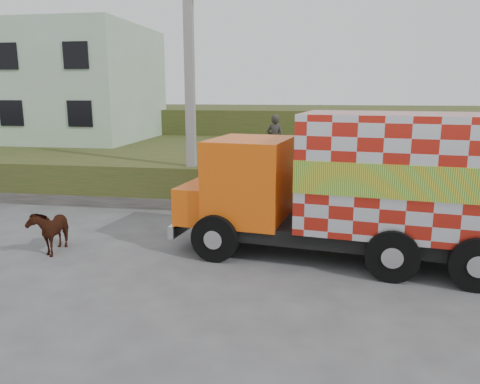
% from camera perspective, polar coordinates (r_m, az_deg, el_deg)
% --- Properties ---
extents(ground, '(120.00, 120.00, 0.00)m').
position_cam_1_polar(ground, '(12.57, -6.92, -7.05)').
color(ground, '#474749').
rests_on(ground, ground).
extents(embankment, '(40.00, 12.00, 1.50)m').
position_cam_1_polar(embankment, '(21.90, 0.41, 3.35)').
color(embankment, '#2B4416').
rests_on(embankment, ground).
extents(embankment_far, '(40.00, 12.00, 3.00)m').
position_cam_1_polar(embankment_far, '(33.64, 3.70, 7.73)').
color(embankment_far, '#2B4416').
rests_on(embankment_far, ground).
extents(retaining_strip, '(16.00, 0.50, 0.40)m').
position_cam_1_polar(retaining_strip, '(16.95, -9.44, -1.35)').
color(retaining_strip, '#595651').
rests_on(retaining_strip, ground).
extents(building, '(10.00, 8.00, 6.00)m').
position_cam_1_polar(building, '(28.32, -21.60, 12.15)').
color(building, '#AAC7AF').
rests_on(building, embankment).
extents(utility_pole, '(1.20, 0.30, 8.00)m').
position_cam_1_polar(utility_pole, '(16.57, -6.11, 11.97)').
color(utility_pole, gray).
rests_on(utility_pole, ground).
extents(cargo_truck, '(8.41, 3.79, 3.62)m').
position_cam_1_polar(cargo_truck, '(11.78, 14.22, 0.77)').
color(cargo_truck, black).
rests_on(cargo_truck, ground).
extents(cow, '(0.82, 1.48, 1.19)m').
position_cam_1_polar(cow, '(13.20, -22.11, -4.22)').
color(cow, '#371C0D').
rests_on(cow, ground).
extents(pedestrian, '(0.75, 0.58, 1.81)m').
position_cam_1_polar(pedestrian, '(17.05, 4.30, 6.39)').
color(pedestrian, '#2A2825').
rests_on(pedestrian, embankment).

